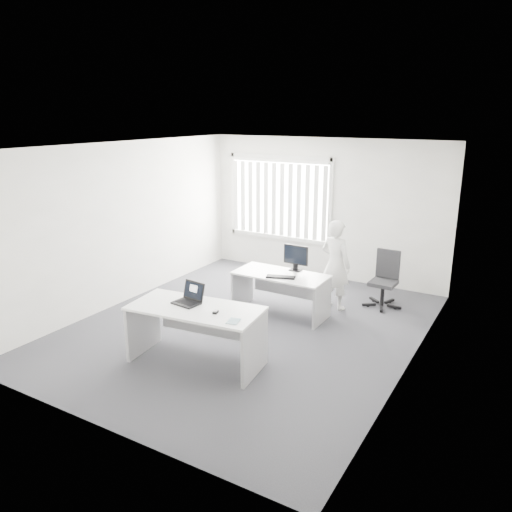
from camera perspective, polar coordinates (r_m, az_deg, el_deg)
The scene contains 18 objects.
ground at distance 7.94m, azimuth -1.04°, elevation -8.16°, with size 6.00×6.00×0.00m, color #46464D.
wall_back at distance 10.10m, azimuth 7.82°, elevation 5.32°, with size 5.00×0.02×2.80m, color silver.
wall_front at distance 5.27m, azimuth -18.38°, elevation -5.47°, with size 5.00×0.02×2.80m, color silver.
wall_left at distance 9.00m, azimuth -14.86°, elevation 3.61°, with size 0.02×6.00×2.80m, color silver.
wall_right at distance 6.58m, azimuth 17.86°, elevation -1.15°, with size 0.02×6.00×2.80m, color silver.
ceiling at distance 7.25m, azimuth -1.16°, elevation 12.44°, with size 5.00×6.00×0.02m, color white.
window at distance 10.45m, azimuth 2.68°, elevation 6.66°, with size 2.32×0.06×1.76m, color silver.
blinds at distance 10.40m, azimuth 2.52°, elevation 6.45°, with size 2.20×0.10×1.50m, color white, non-canonical shape.
desk_near at distance 6.72m, azimuth -6.89°, elevation -7.60°, with size 1.84×1.02×0.80m.
desk_far at distance 8.29m, azimuth 2.83°, elevation -3.33°, with size 1.55×0.73×0.70m.
office_chair at distance 8.97m, azimuth 14.37°, elevation -3.68°, with size 0.58×0.58×0.98m.
person at distance 8.57m, azimuth 9.07°, elevation -0.96°, with size 0.57×0.37×1.56m, color silver.
laptop at distance 6.71m, azimuth -8.03°, elevation -4.35°, with size 0.35×0.31×0.27m, color black, non-canonical shape.
paper_sheet at distance 6.40m, azimuth -4.39°, elevation -6.57°, with size 0.28×0.20×0.00m, color white.
mouse at distance 6.41m, azimuth -4.65°, elevation -6.35°, with size 0.06×0.10×0.04m, color #A9A9AB, non-canonical shape.
booklet at distance 6.15m, azimuth -2.61°, elevation -7.46°, with size 0.14×0.19×0.01m, color white.
keyboard at distance 8.04m, azimuth 2.84°, elevation -2.41°, with size 0.47×0.16×0.02m, color black.
monitor at distance 8.35m, azimuth 4.56°, elevation -0.22°, with size 0.44×0.13×0.44m, color black, non-canonical shape.
Camera 1 is at (3.77, -6.18, 3.27)m, focal length 35.00 mm.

